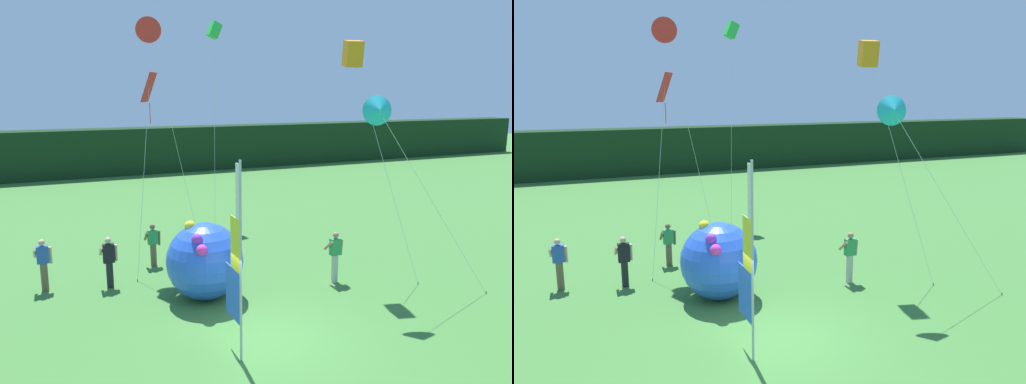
% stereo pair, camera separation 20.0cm
% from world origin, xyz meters
% --- Properties ---
extents(ground_plane, '(120.00, 120.00, 0.00)m').
position_xyz_m(ground_plane, '(0.00, 0.00, 0.00)').
color(ground_plane, '#3D7533').
extents(distant_treeline, '(80.00, 2.40, 3.49)m').
position_xyz_m(distant_treeline, '(0.00, 27.96, 1.74)').
color(distant_treeline, black).
rests_on(distant_treeline, ground).
extents(banner_flag, '(0.06, 1.03, 4.78)m').
position_xyz_m(banner_flag, '(-0.95, -0.43, 2.29)').
color(banner_flag, '#B7B7BC').
rests_on(banner_flag, ground).
extents(person_near_banner, '(0.55, 0.48, 1.70)m').
position_xyz_m(person_near_banner, '(-5.16, 5.65, 0.91)').
color(person_near_banner, brown).
rests_on(person_near_banner, ground).
extents(person_mid_field, '(0.55, 0.48, 1.68)m').
position_xyz_m(person_mid_field, '(-3.22, 5.12, 0.90)').
color(person_mid_field, black).
rests_on(person_mid_field, ground).
extents(person_far_left, '(0.55, 0.48, 1.73)m').
position_xyz_m(person_far_left, '(3.72, 2.64, 0.92)').
color(person_far_left, '#B7B2A3').
rests_on(person_far_left, ground).
extents(person_far_right, '(0.55, 0.48, 1.57)m').
position_xyz_m(person_far_right, '(-1.50, 6.59, 0.83)').
color(person_far_right, brown).
rests_on(person_far_right, ground).
extents(inflatable_balloon, '(2.36, 2.36, 2.45)m').
position_xyz_m(inflatable_balloon, '(-0.62, 3.10, 1.19)').
color(inflatable_balloon, blue).
rests_on(inflatable_balloon, ground).
extents(kite_red_diamond_0, '(1.28, 1.76, 6.88)m').
position_xyz_m(kite_red_diamond_0, '(-1.44, 6.52, 6.16)').
color(kite_red_diamond_0, brown).
rests_on(kite_red_diamond_0, ground).
extents(kite_green_box_2, '(1.41, 2.99, 9.52)m').
position_xyz_m(kite_green_box_2, '(3.00, 12.69, 9.06)').
color(kite_green_box_2, brown).
rests_on(kite_green_box_2, ground).
extents(kite_red_delta_3, '(2.48, 1.25, 8.92)m').
position_xyz_m(kite_red_delta_3, '(-1.06, 7.94, 8.41)').
color(kite_red_delta_3, brown).
rests_on(kite_red_delta_3, ground).
extents(kite_orange_box_4, '(1.92, 2.36, 7.88)m').
position_xyz_m(kite_orange_box_4, '(4.58, 3.31, 7.42)').
color(kite_orange_box_4, brown).
rests_on(kite_orange_box_4, ground).
extents(kite_cyan_delta_5, '(4.08, 1.48, 6.16)m').
position_xyz_m(kite_cyan_delta_5, '(4.00, 1.05, 5.70)').
color(kite_cyan_delta_5, brown).
rests_on(kite_cyan_delta_5, ground).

